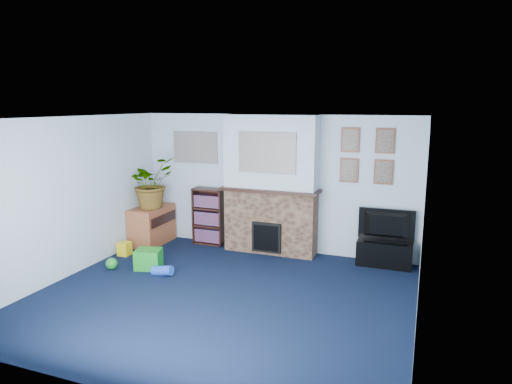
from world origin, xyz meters
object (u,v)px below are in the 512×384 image
at_px(tv_stand, 384,252).
at_px(television, 386,226).
at_px(sideboard, 152,225).
at_px(bookshelf, 209,217).

bearing_deg(tv_stand, television, 90.00).
xyz_separation_m(tv_stand, sideboard, (-4.19, -0.29, 0.12)).
relative_size(television, sideboard, 0.99).
distance_m(tv_stand, sideboard, 4.20).
height_order(tv_stand, bookshelf, bookshelf).
distance_m(bookshelf, sideboard, 1.09).
bearing_deg(bookshelf, tv_stand, -1.38).
bearing_deg(bookshelf, sideboard, -160.13).
relative_size(tv_stand, television, 0.98).
bearing_deg(television, sideboard, 2.79).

